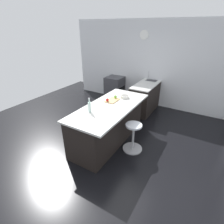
{
  "coord_description": "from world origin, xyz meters",
  "views": [
    {
      "loc": [
        2.85,
        2.07,
        2.53
      ],
      "look_at": [
        -0.17,
        0.27,
        0.79
      ],
      "focal_mm": 27.77,
      "sensor_mm": 36.0,
      "label": 1
    }
  ],
  "objects_px": {
    "oven_range": "(115,89)",
    "fruit_bowl": "(125,97)",
    "kitchen_island": "(108,123)",
    "apple_red": "(107,100)",
    "cutting_board": "(112,100)",
    "stool_by_window": "(133,138)",
    "water_bottle": "(90,107)",
    "apple_green": "(115,97)"
  },
  "relations": [
    {
      "from": "fruit_bowl",
      "to": "cutting_board",
      "type": "bearing_deg",
      "value": -29.7
    },
    {
      "from": "stool_by_window",
      "to": "kitchen_island",
      "type": "bearing_deg",
      "value": -93.75
    },
    {
      "from": "oven_range",
      "to": "apple_green",
      "type": "xyz_separation_m",
      "value": [
        1.93,
        1.13,
        0.54
      ]
    },
    {
      "from": "stool_by_window",
      "to": "apple_red",
      "type": "xyz_separation_m",
      "value": [
        -0.2,
        -0.79,
        0.67
      ]
    },
    {
      "from": "fruit_bowl",
      "to": "water_bottle",
      "type": "bearing_deg",
      "value": -13.72
    },
    {
      "from": "kitchen_island",
      "to": "apple_red",
      "type": "height_order",
      "value": "apple_red"
    },
    {
      "from": "apple_red",
      "to": "water_bottle",
      "type": "relative_size",
      "value": 0.23
    },
    {
      "from": "stool_by_window",
      "to": "fruit_bowl",
      "type": "height_order",
      "value": "fruit_bowl"
    },
    {
      "from": "stool_by_window",
      "to": "water_bottle",
      "type": "height_order",
      "value": "water_bottle"
    },
    {
      "from": "oven_range",
      "to": "stool_by_window",
      "type": "relative_size",
      "value": 1.34
    },
    {
      "from": "stool_by_window",
      "to": "fruit_bowl",
      "type": "relative_size",
      "value": 3.06
    },
    {
      "from": "stool_by_window",
      "to": "fruit_bowl",
      "type": "distance_m",
      "value": 1.08
    },
    {
      "from": "stool_by_window",
      "to": "apple_red",
      "type": "height_order",
      "value": "apple_red"
    },
    {
      "from": "kitchen_island",
      "to": "apple_red",
      "type": "relative_size",
      "value": 30.98
    },
    {
      "from": "cutting_board",
      "to": "oven_range",
      "type": "bearing_deg",
      "value": -151.51
    },
    {
      "from": "cutting_board",
      "to": "apple_green",
      "type": "bearing_deg",
      "value": 176.79
    },
    {
      "from": "oven_range",
      "to": "fruit_bowl",
      "type": "relative_size",
      "value": 4.12
    },
    {
      "from": "kitchen_island",
      "to": "cutting_board",
      "type": "distance_m",
      "value": 0.55
    },
    {
      "from": "apple_green",
      "to": "fruit_bowl",
      "type": "bearing_deg",
      "value": 135.78
    },
    {
      "from": "oven_range",
      "to": "fruit_bowl",
      "type": "height_order",
      "value": "fruit_bowl"
    },
    {
      "from": "oven_range",
      "to": "fruit_bowl",
      "type": "distance_m",
      "value": 2.25
    },
    {
      "from": "stool_by_window",
      "to": "water_bottle",
      "type": "xyz_separation_m",
      "value": [
        0.44,
        -0.82,
        0.74
      ]
    },
    {
      "from": "cutting_board",
      "to": "water_bottle",
      "type": "bearing_deg",
      "value": -6.54
    },
    {
      "from": "kitchen_island",
      "to": "water_bottle",
      "type": "height_order",
      "value": "water_bottle"
    },
    {
      "from": "oven_range",
      "to": "water_bottle",
      "type": "distance_m",
      "value": 3.08
    },
    {
      "from": "apple_green",
      "to": "apple_red",
      "type": "xyz_separation_m",
      "value": [
        0.27,
        -0.07,
        -0.0
      ]
    },
    {
      "from": "stool_by_window",
      "to": "apple_green",
      "type": "xyz_separation_m",
      "value": [
        -0.47,
        -0.73,
        0.68
      ]
    },
    {
      "from": "oven_range",
      "to": "apple_red",
      "type": "height_order",
      "value": "apple_red"
    },
    {
      "from": "apple_green",
      "to": "apple_red",
      "type": "bearing_deg",
      "value": -14.19
    },
    {
      "from": "oven_range",
      "to": "fruit_bowl",
      "type": "xyz_separation_m",
      "value": [
        1.76,
        1.29,
        0.53
      ]
    },
    {
      "from": "cutting_board",
      "to": "apple_red",
      "type": "xyz_separation_m",
      "value": [
        0.13,
        -0.06,
        0.05
      ]
    },
    {
      "from": "stool_by_window",
      "to": "apple_red",
      "type": "relative_size",
      "value": 9.07
    },
    {
      "from": "apple_red",
      "to": "fruit_bowl",
      "type": "relative_size",
      "value": 0.34
    },
    {
      "from": "kitchen_island",
      "to": "water_bottle",
      "type": "xyz_separation_m",
      "value": [
        0.48,
        -0.15,
        0.58
      ]
    },
    {
      "from": "stool_by_window",
      "to": "cutting_board",
      "type": "height_order",
      "value": "cutting_board"
    },
    {
      "from": "apple_green",
      "to": "water_bottle",
      "type": "xyz_separation_m",
      "value": [
        0.9,
        -0.1,
        0.07
      ]
    },
    {
      "from": "cutting_board",
      "to": "apple_green",
      "type": "relative_size",
      "value": 4.87
    },
    {
      "from": "stool_by_window",
      "to": "cutting_board",
      "type": "distance_m",
      "value": 1.02
    },
    {
      "from": "kitchen_island",
      "to": "cutting_board",
      "type": "relative_size",
      "value": 6.17
    },
    {
      "from": "cutting_board",
      "to": "fruit_bowl",
      "type": "distance_m",
      "value": 0.35
    },
    {
      "from": "kitchen_island",
      "to": "cutting_board",
      "type": "bearing_deg",
      "value": -167.18
    },
    {
      "from": "apple_red",
      "to": "stool_by_window",
      "type": "bearing_deg",
      "value": 75.7
    }
  ]
}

